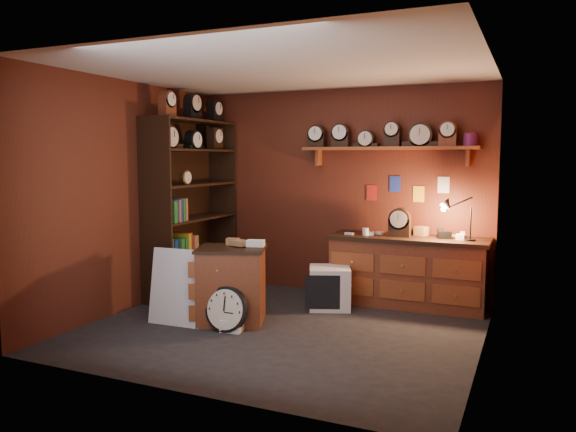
{
  "coord_description": "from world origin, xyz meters",
  "views": [
    {
      "loc": [
        2.4,
        -5.28,
        1.81
      ],
      "look_at": [
        -0.09,
        0.35,
        1.16
      ],
      "focal_mm": 35.0,
      "sensor_mm": 36.0,
      "label": 1
    }
  ],
  "objects_px": {
    "workbench": "(408,267)",
    "low_cabinet": "(231,282)",
    "shelving_unit": "(190,199)",
    "big_round_clock": "(226,309)"
  },
  "relations": [
    {
      "from": "workbench",
      "to": "low_cabinet",
      "type": "distance_m",
      "value": 2.2
    },
    {
      "from": "low_cabinet",
      "to": "workbench",
      "type": "bearing_deg",
      "value": 22.26
    },
    {
      "from": "shelving_unit",
      "to": "big_round_clock",
      "type": "distance_m",
      "value": 2.11
    },
    {
      "from": "shelving_unit",
      "to": "workbench",
      "type": "height_order",
      "value": "shelving_unit"
    },
    {
      "from": "workbench",
      "to": "big_round_clock",
      "type": "distance_m",
      "value": 2.36
    },
    {
      "from": "shelving_unit",
      "to": "low_cabinet",
      "type": "distance_m",
      "value": 1.75
    },
    {
      "from": "low_cabinet",
      "to": "big_round_clock",
      "type": "bearing_deg",
      "value": -90.34
    },
    {
      "from": "workbench",
      "to": "big_round_clock",
      "type": "relative_size",
      "value": 3.96
    },
    {
      "from": "shelving_unit",
      "to": "big_round_clock",
      "type": "bearing_deg",
      "value": -45.24
    },
    {
      "from": "low_cabinet",
      "to": "big_round_clock",
      "type": "distance_m",
      "value": 0.4
    }
  ]
}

